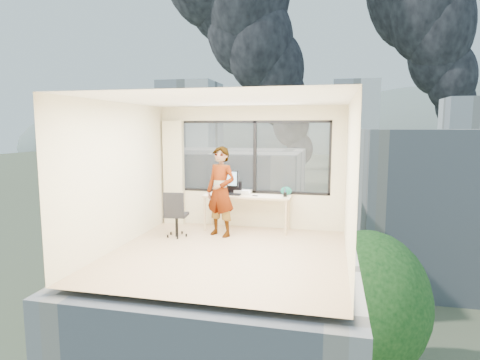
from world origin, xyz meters
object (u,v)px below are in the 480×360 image
(chair, at_px, (176,213))
(game_console, at_px, (243,192))
(laptop, at_px, (232,189))
(desk, at_px, (247,212))
(person, at_px, (221,192))
(handbag, at_px, (286,191))
(monitor, at_px, (227,182))

(chair, height_order, game_console, chair)
(game_console, height_order, laptop, laptop)
(game_console, xyz_separation_m, laptop, (-0.20, -0.20, 0.08))
(desk, relative_size, person, 1.01)
(handbag, bearing_deg, chair, -138.88)
(chair, relative_size, monitor, 1.81)
(person, bearing_deg, game_console, 89.99)
(chair, height_order, monitor, monitor)
(chair, distance_m, monitor, 1.32)
(chair, relative_size, game_console, 2.86)
(person, distance_m, laptop, 0.54)
(game_console, bearing_deg, handbag, 6.32)
(game_console, distance_m, handbag, 0.93)
(person, distance_m, game_console, 0.79)
(monitor, xyz_separation_m, game_console, (0.32, 0.10, -0.22))
(laptop, bearing_deg, desk, -0.12)
(handbag, bearing_deg, desk, -152.35)
(chair, relative_size, laptop, 2.32)
(chair, bearing_deg, monitor, 40.98)
(desk, xyz_separation_m, monitor, (-0.45, 0.07, 0.63))
(person, height_order, laptop, person)
(game_console, relative_size, laptop, 0.81)
(laptop, bearing_deg, game_console, 41.82)
(monitor, bearing_deg, chair, -120.97)
(game_console, relative_size, handbag, 1.42)
(desk, bearing_deg, game_console, 125.04)
(desk, distance_m, person, 0.86)
(chair, bearing_deg, laptop, 33.78)
(game_console, bearing_deg, desk, -48.25)
(laptop, bearing_deg, monitor, 141.55)
(desk, distance_m, handbag, 0.94)
(desk, relative_size, game_console, 5.52)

